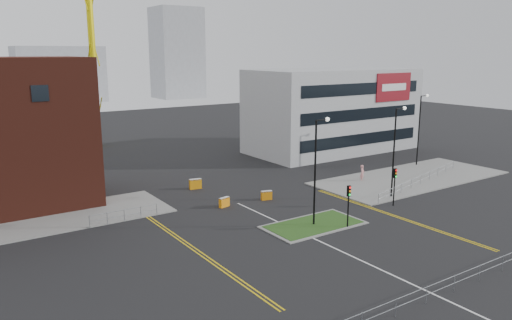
{
  "coord_description": "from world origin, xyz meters",
  "views": [
    {
      "loc": [
        -24.63,
        -22.63,
        14.46
      ],
      "look_at": [
        -0.27,
        13.42,
        5.0
      ],
      "focal_mm": 35.0,
      "sensor_mm": 36.0,
      "label": 1
    }
  ],
  "objects": [
    {
      "name": "streetlamp_island",
      "position": [
        2.22,
        8.0,
        5.41
      ],
      "size": [
        1.46,
        0.36,
        9.18
      ],
      "color": "black",
      "rests_on": "ground"
    },
    {
      "name": "railing_left",
      "position": [
        -11.0,
        18.0,
        0.74
      ],
      "size": [
        6.05,
        0.05,
        1.1
      ],
      "color": "gray",
      "rests_on": "ground"
    },
    {
      "name": "pedestrian",
      "position": [
        16.19,
        16.18,
        0.96
      ],
      "size": [
        0.83,
        0.74,
        1.92
      ],
      "primitive_type": "imported",
      "rotation": [
        0.0,
        0.0,
        0.51
      ],
      "color": "pink",
      "rests_on": "ground"
    },
    {
      "name": "island_kerb",
      "position": [
        2.0,
        8.0,
        0.04
      ],
      "size": [
        8.6,
        4.6,
        0.08
      ],
      "primitive_type": "cube",
      "color": "slate",
      "rests_on": "ground"
    },
    {
      "name": "pavement_left",
      "position": [
        -20.0,
        22.0,
        0.06
      ],
      "size": [
        28.0,
        8.0,
        0.12
      ],
      "primitive_type": "cube",
      "color": "slate",
      "rests_on": "ground"
    },
    {
      "name": "barrier_left",
      "position": [
        -1.68,
        16.73,
        0.51
      ],
      "size": [
        1.16,
        0.63,
        0.93
      ],
      "color": "orange",
      "rests_on": "ground"
    },
    {
      "name": "traffic_light_right",
      "position": [
        12.0,
        7.98,
        2.57
      ],
      "size": [
        0.28,
        0.33,
        3.65
      ],
      "color": "black",
      "rests_on": "ground"
    },
    {
      "name": "pavement_right",
      "position": [
        22.0,
        14.0,
        0.06
      ],
      "size": [
        24.0,
        10.0,
        0.12
      ],
      "primitive_type": "cube",
      "color": "slate",
      "rests_on": "ground"
    },
    {
      "name": "streetlamp_right_far",
      "position": [
        28.22,
        18.0,
        5.41
      ],
      "size": [
        1.46,
        0.36,
        9.18
      ],
      "color": "black",
      "rests_on": "ground"
    },
    {
      "name": "yellow_right_a",
      "position": [
        9.5,
        6.0,
        0.01
      ],
      "size": [
        0.12,
        20.0,
        0.01
      ],
      "primitive_type": "cube",
      "color": "gold",
      "rests_on": "ground"
    },
    {
      "name": "skyline_c",
      "position": [
        45.0,
        125.0,
        14.0
      ],
      "size": [
        14.0,
        12.0,
        28.0
      ],
      "primitive_type": "cube",
      "color": "gray",
      "rests_on": "ground"
    },
    {
      "name": "yellow_right_b",
      "position": [
        9.8,
        6.0,
        0.01
      ],
      "size": [
        0.12,
        20.0,
        0.01
      ],
      "primitive_type": "cube",
      "color": "gold",
      "rests_on": "ground"
    },
    {
      "name": "railing_front",
      "position": [
        0.0,
        -6.0,
        0.78
      ],
      "size": [
        24.05,
        0.05,
        1.1
      ],
      "color": "gray",
      "rests_on": "ground"
    },
    {
      "name": "ground",
      "position": [
        0.0,
        0.0,
        0.0
      ],
      "size": [
        200.0,
        200.0,
        0.0
      ],
      "primitive_type": "plane",
      "color": "black",
      "rests_on": "ground"
    },
    {
      "name": "grass_island",
      "position": [
        2.0,
        8.0,
        0.06
      ],
      "size": [
        8.0,
        4.0,
        0.12
      ],
      "primitive_type": "cube",
      "color": "#224416",
      "rests_on": "ground"
    },
    {
      "name": "railing_right",
      "position": [
        20.5,
        11.5,
        0.78
      ],
      "size": [
        19.05,
        5.05,
        1.1
      ],
      "color": "gray",
      "rests_on": "ground"
    },
    {
      "name": "skyline_b",
      "position": [
        10.0,
        130.0,
        8.0
      ],
      "size": [
        24.0,
        12.0,
        16.0
      ],
      "primitive_type": "cube",
      "color": "gray",
      "rests_on": "ground"
    },
    {
      "name": "office_block",
      "position": [
        26.01,
        31.97,
        6.0
      ],
      "size": [
        25.0,
        12.2,
        12.0
      ],
      "color": "#A2A4A6",
      "rests_on": "ground"
    },
    {
      "name": "centre_line",
      "position": [
        0.0,
        2.0,
        0.01
      ],
      "size": [
        0.15,
        30.0,
        0.01
      ],
      "primitive_type": "cube",
      "color": "silver",
      "rests_on": "ground"
    },
    {
      "name": "yellow_left_a",
      "position": [
        -9.0,
        10.0,
        0.01
      ],
      "size": [
        0.12,
        24.0,
        0.01
      ],
      "primitive_type": "cube",
      "color": "gold",
      "rests_on": "ground"
    },
    {
      "name": "barrier_mid",
      "position": [
        3.0,
        16.39,
        0.5
      ],
      "size": [
        1.15,
        0.63,
        0.92
      ],
      "color": "orange",
      "rests_on": "ground"
    },
    {
      "name": "yellow_left_b",
      "position": [
        -8.7,
        10.0,
        0.01
      ],
      "size": [
        0.12,
        24.0,
        0.01
      ],
      "primitive_type": "cube",
      "color": "gold",
      "rests_on": "ground"
    },
    {
      "name": "barrier_right",
      "position": [
        -1.0,
        24.0,
        0.59
      ],
      "size": [
        1.35,
        0.66,
        1.09
      ],
      "color": "orange",
      "rests_on": "ground"
    },
    {
      "name": "traffic_light_island",
      "position": [
        4.0,
        5.98,
        2.57
      ],
      "size": [
        0.28,
        0.33,
        3.65
      ],
      "color": "black",
      "rests_on": "ground"
    },
    {
      "name": "streetlamp_right_near",
      "position": [
        14.22,
        10.0,
        5.41
      ],
      "size": [
        1.46,
        0.36,
        9.18
      ],
      "color": "black",
      "rests_on": "ground"
    }
  ]
}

